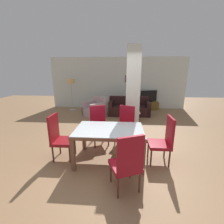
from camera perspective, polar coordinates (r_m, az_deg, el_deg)
ground_plane at (r=3.63m, az=-0.97°, el=-17.64°), size 18.00×18.00×0.00m
back_wall at (r=8.22m, az=2.17°, el=10.89°), size 7.20×0.09×2.70m
divider_pillar at (r=4.61m, az=7.92°, el=7.37°), size 0.41×0.33×2.70m
dining_table at (r=3.34m, az=-1.02°, el=-8.91°), size 1.49×0.97×0.76m
dining_chair_far_left at (r=4.20m, az=-5.03°, el=-4.55°), size 0.60×0.60×1.05m
dining_chair_head_left at (r=3.63m, az=-19.40°, el=-8.62°), size 0.46×0.46×1.05m
dining_chair_head_right at (r=3.47m, az=19.07°, el=-9.75°), size 0.46×0.46×1.05m
dining_chair_far_right at (r=4.19m, az=5.11°, el=-4.58°), size 0.60×0.60×1.05m
dining_chair_near_right at (r=2.56m, az=5.79°, el=-18.43°), size 0.60×0.60×1.05m
sofa at (r=7.08m, az=6.43°, el=1.35°), size 1.87×0.90×0.82m
armchair at (r=6.82m, az=-6.37°, el=0.92°), size 1.18×1.18×0.85m
coffee_table at (r=6.19m, az=7.34°, el=-1.54°), size 0.68×0.46×0.38m
bottle at (r=6.01m, az=7.22°, el=0.86°), size 0.08×0.08×0.28m
tv_stand at (r=8.23m, az=13.59°, el=2.39°), size 1.05×0.40×0.41m
tv_screen at (r=8.13m, az=13.81°, el=5.82°), size 0.88×0.35×0.60m
floor_lamp at (r=7.99m, az=-15.33°, el=10.26°), size 0.36×0.36×1.60m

